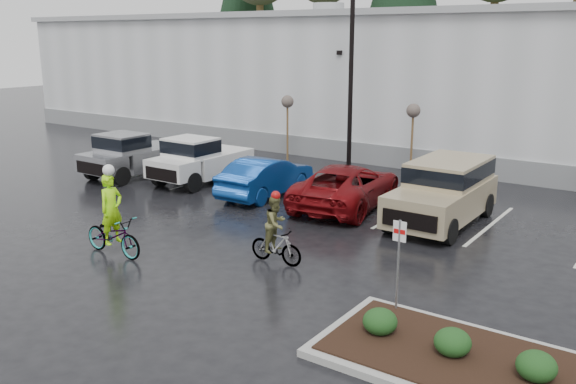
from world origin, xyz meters
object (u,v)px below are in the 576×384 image
Objects in this scene: lamppost at (352,43)px; sapling_mid at (413,115)px; suv_tan at (442,193)px; sapling_west at (287,105)px; cyclist_olive at (276,237)px; pickup_white at (206,158)px; car_red at (347,186)px; car_blue at (266,176)px; cyclist_hivis at (113,228)px; pickup_silver at (139,153)px; fire_lane_sign at (399,256)px.

lamppost is 2.88× the size of sapling_mid.
sapling_mid is 0.63× the size of suv_tan.
sapling_west is 14.17m from cyclist_olive.
lamppost is 7.84m from pickup_white.
car_blue is at bearing -1.00° from car_red.
cyclist_hivis reaches higher than suv_tan.
cyclist_olive is at bearing -83.87° from sapling_mid.
sapling_west reaches higher than pickup_white.
pickup_silver is 2.58× the size of cyclist_olive.
cyclist_olive reaches higher than pickup_white.
car_red is 2.76× the size of cyclist_olive.
pickup_white is 1.02× the size of suv_tan.
suv_tan is at bearing 2.66° from pickup_silver.
cyclist_hivis reaches higher than pickup_silver.
suv_tan is (6.08, -4.74, -4.66)m from lamppost.
pickup_white is at bearing -93.51° from sapling_west.
cyclist_olive is (4.53, -5.63, 0.00)m from car_blue.
cyclist_olive is (-4.04, 1.11, -0.65)m from fire_lane_sign.
cyclist_olive is (11.28, -5.32, -0.23)m from pickup_silver.
car_blue is 6.87m from suv_tan.
sapling_west is at bearing 132.67° from fire_lane_sign.
sapling_west is 7.49m from pickup_silver.
suv_tan reaches higher than pickup_white.
pickup_white is at bearing 149.04° from fire_lane_sign.
car_red is at bearing -89.59° from sapling_mid.
sapling_west is (-4.00, 1.00, -2.96)m from lamppost.
suv_tan is at bearing -179.37° from car_blue.
cyclist_hivis is at bearing 115.21° from cyclist_olive.
sapling_mid is (6.50, 0.00, 0.00)m from sapling_west.
pickup_white reaches higher than car_red.
car_red is at bearing 126.46° from fire_lane_sign.
car_blue is at bearing 37.59° from cyclist_olive.
suv_tan is (6.86, 0.32, 0.28)m from car_blue.
pickup_white is 1.14× the size of car_blue.
car_blue is 0.82× the size of car_red.
lamppost is 4.00m from sapling_mid.
cyclist_hivis is at bearing -64.24° from pickup_white.
car_red is 2.15× the size of cyclist_hivis.
car_blue is (-3.27, -6.06, -1.98)m from sapling_mid.
fire_lane_sign is 10.92m from car_blue.
lamppost reaches higher than car_red.
cyclist_olive is (3.76, -10.69, -4.93)m from lamppost.
lamppost is at bearing -1.65° from cyclist_hivis.
suv_tan is at bearing -1.23° from pickup_white.
lamppost is 14.78m from fire_lane_sign.
cyclist_hivis is at bearing 62.61° from car_red.
pickup_silver is 13.62m from suv_tan.
pickup_silver is 10.09m from car_red.
fire_lane_sign is 4.24m from cyclist_olive.
cyclist_hivis is (-6.45, -8.00, -0.24)m from suv_tan.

